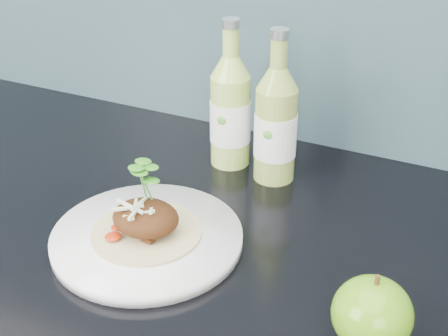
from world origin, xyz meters
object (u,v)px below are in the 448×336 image
Objects in this scene: green_apple at (372,314)px; dinner_plate at (147,238)px; cider_bottle_right at (276,125)px; cider_bottle_left at (230,111)px.

dinner_plate is at bearing 170.62° from green_apple.
dinner_plate is 0.26m from cider_bottle_right.
green_apple is 0.35m from cider_bottle_right.
dinner_plate is 0.26m from cider_bottle_left.
cider_bottle_right is (0.08, -0.01, 0.00)m from cider_bottle_left.
cider_bottle_left reaches higher than green_apple.
dinner_plate is 2.52× the size of green_apple.
green_apple is (0.30, -0.05, 0.03)m from dinner_plate.
green_apple is 0.42m from cider_bottle_left.
cider_bottle_left is (0.00, 0.24, 0.08)m from dinner_plate.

